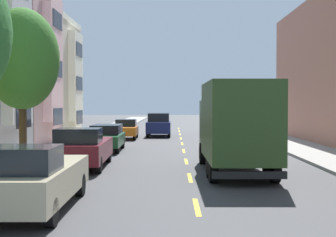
% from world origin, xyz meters
% --- Properties ---
extents(ground_plane, '(160.00, 160.00, 0.00)m').
position_xyz_m(ground_plane, '(0.00, 30.00, 0.00)').
color(ground_plane, '#38383A').
extents(sidewalk_left, '(3.20, 120.00, 0.14)m').
position_xyz_m(sidewalk_left, '(-7.10, 28.00, 0.07)').
color(sidewalk_left, '#99968E').
rests_on(sidewalk_left, ground_plane).
extents(sidewalk_right, '(3.20, 120.00, 0.14)m').
position_xyz_m(sidewalk_right, '(7.10, 28.00, 0.07)').
color(sidewalk_right, '#99968E').
rests_on(sidewalk_right, ground_plane).
extents(lane_centerline_dashes, '(0.14, 47.20, 0.01)m').
position_xyz_m(lane_centerline_dashes, '(0.00, 24.50, 0.00)').
color(lane_centerline_dashes, yellow).
rests_on(lane_centerline_dashes, ground_plane).
extents(townhouse_fifth_cream, '(10.88, 7.07, 9.47)m').
position_xyz_m(townhouse_fifth_cream, '(-13.73, 33.08, 4.54)').
color(townhouse_fifth_cream, beige).
rests_on(townhouse_fifth_cream, ground_plane).
extents(street_tree_second, '(2.82, 2.82, 6.25)m').
position_xyz_m(street_tree_second, '(-6.40, 12.82, 4.42)').
color(street_tree_second, '#47331E').
rests_on(street_tree_second, sidewalk_left).
extents(delivery_box_truck, '(2.45, 7.30, 3.52)m').
position_xyz_m(delivery_box_truck, '(1.80, 13.09, 1.97)').
color(delivery_box_truck, '#2D471E').
rests_on(delivery_box_truck, ground_plane).
extents(parked_suv_red, '(1.99, 4.82, 1.93)m').
position_xyz_m(parked_suv_red, '(4.47, 40.42, 0.99)').
color(parked_suv_red, '#AD1E1E').
rests_on(parked_suv_red, ground_plane).
extents(parked_pickup_champagne, '(2.08, 5.33, 1.73)m').
position_xyz_m(parked_pickup_champagne, '(-4.22, 6.46, 0.83)').
color(parked_pickup_champagne, tan).
rests_on(parked_pickup_champagne, ground_plane).
extents(parked_hatchback_orange, '(1.81, 4.03, 1.50)m').
position_xyz_m(parked_hatchback_orange, '(-4.25, 31.45, 0.76)').
color(parked_hatchback_orange, orange).
rests_on(parked_hatchback_orange, ground_plane).
extents(parked_wagon_forest, '(1.89, 4.73, 1.50)m').
position_xyz_m(parked_wagon_forest, '(-4.47, 22.14, 0.80)').
color(parked_wagon_forest, '#194C28').
rests_on(parked_wagon_forest, ground_plane).
extents(parked_pickup_burgundy, '(2.14, 5.35, 1.73)m').
position_xyz_m(parked_pickup_burgundy, '(-4.46, 14.68, 0.83)').
color(parked_pickup_burgundy, maroon).
rests_on(parked_pickup_burgundy, ground_plane).
extents(moving_navy_sedan, '(1.95, 4.80, 1.93)m').
position_xyz_m(moving_navy_sedan, '(-1.80, 34.56, 0.99)').
color(moving_navy_sedan, navy).
rests_on(moving_navy_sedan, ground_plane).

